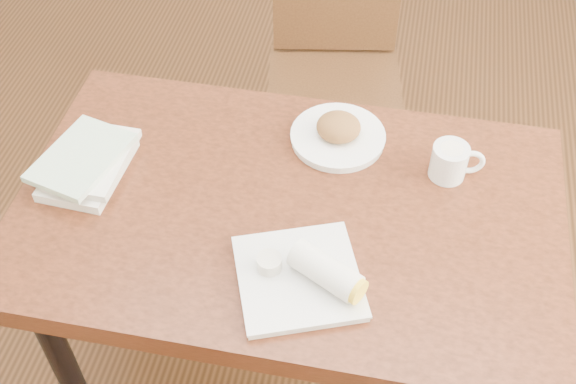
% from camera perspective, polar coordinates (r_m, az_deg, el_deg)
% --- Properties ---
extents(ground, '(4.00, 5.00, 0.01)m').
position_cam_1_polar(ground, '(2.22, -0.00, -14.09)').
color(ground, '#472814').
rests_on(ground, ground).
extents(table, '(1.21, 0.75, 0.75)m').
position_cam_1_polar(table, '(1.66, -0.00, -3.19)').
color(table, maroon).
rests_on(table, ground).
extents(chair_far, '(0.49, 0.49, 0.95)m').
position_cam_1_polar(chair_far, '(2.34, 3.75, 10.74)').
color(chair_far, '#4A2C15').
rests_on(chair_far, ground).
extents(plate_scone, '(0.23, 0.23, 0.07)m').
position_cam_1_polar(plate_scone, '(1.73, 3.98, 4.64)').
color(plate_scone, white).
rests_on(plate_scone, table).
extents(coffee_mug, '(0.12, 0.08, 0.08)m').
position_cam_1_polar(coffee_mug, '(1.67, 12.75, 2.40)').
color(coffee_mug, white).
rests_on(coffee_mug, table).
extents(plate_burrito, '(0.31, 0.31, 0.08)m').
position_cam_1_polar(plate_burrito, '(1.45, 1.51, -6.61)').
color(plate_burrito, white).
rests_on(plate_burrito, table).
extents(book_stack, '(0.21, 0.26, 0.06)m').
position_cam_1_polar(book_stack, '(1.71, -15.54, 2.23)').
color(book_stack, white).
rests_on(book_stack, table).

